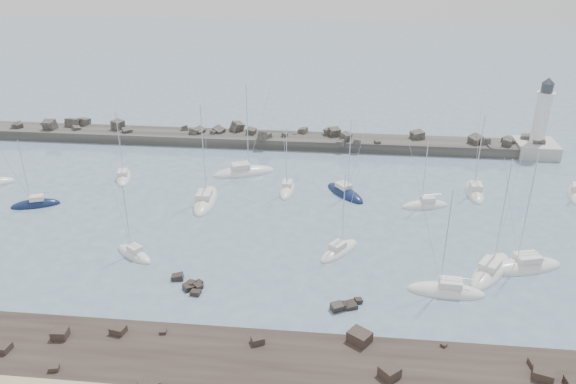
{
  "coord_description": "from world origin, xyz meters",
  "views": [
    {
      "loc": [
        12.69,
        -60.61,
        36.65
      ],
      "look_at": [
        5.06,
        12.0,
        2.47
      ],
      "focal_mm": 35.0,
      "sensor_mm": 36.0,
      "label": 1
    }
  ],
  "objects_px": {
    "sailboat_5": "(134,254)",
    "sailboat_9": "(425,206)",
    "sailboat_12": "(576,194)",
    "sailboat_11": "(522,267)",
    "sailboat_8": "(345,193)",
    "sailboat_7": "(339,251)",
    "sailboat_1": "(124,177)",
    "sailboat_13": "(446,292)",
    "lighthouse": "(537,138)",
    "sailboat_4": "(244,173)",
    "sailboat_14": "(490,271)",
    "sailboat_10": "(474,192)",
    "sailboat_6": "(287,190)",
    "sailboat_2": "(36,205)",
    "sailboat_3": "(205,201)"
  },
  "relations": [
    {
      "from": "lighthouse",
      "to": "sailboat_11",
      "type": "relative_size",
      "value": 0.92
    },
    {
      "from": "sailboat_2",
      "to": "sailboat_4",
      "type": "height_order",
      "value": "sailboat_4"
    },
    {
      "from": "sailboat_2",
      "to": "sailboat_8",
      "type": "relative_size",
      "value": 0.85
    },
    {
      "from": "sailboat_8",
      "to": "sailboat_11",
      "type": "bearing_deg",
      "value": -41.15
    },
    {
      "from": "sailboat_6",
      "to": "sailboat_5",
      "type": "bearing_deg",
      "value": -128.83
    },
    {
      "from": "sailboat_8",
      "to": "sailboat_7",
      "type": "bearing_deg",
      "value": -91.72
    },
    {
      "from": "sailboat_4",
      "to": "sailboat_7",
      "type": "height_order",
      "value": "sailboat_4"
    },
    {
      "from": "sailboat_4",
      "to": "sailboat_14",
      "type": "height_order",
      "value": "sailboat_4"
    },
    {
      "from": "sailboat_9",
      "to": "sailboat_3",
      "type": "bearing_deg",
      "value": -176.77
    },
    {
      "from": "sailboat_5",
      "to": "sailboat_6",
      "type": "xyz_separation_m",
      "value": [
        16.87,
        20.96,
        -0.01
      ]
    },
    {
      "from": "sailboat_1",
      "to": "sailboat_3",
      "type": "bearing_deg",
      "value": -25.38
    },
    {
      "from": "sailboat_3",
      "to": "sailboat_4",
      "type": "height_order",
      "value": "sailboat_4"
    },
    {
      "from": "sailboat_10",
      "to": "sailboat_11",
      "type": "xyz_separation_m",
      "value": [
        1.54,
        -21.02,
        -0.01
      ]
    },
    {
      "from": "sailboat_9",
      "to": "sailboat_13",
      "type": "xyz_separation_m",
      "value": [
        -0.16,
        -21.55,
        0.0
      ]
    },
    {
      "from": "sailboat_6",
      "to": "sailboat_1",
      "type": "bearing_deg",
      "value": 175.65
    },
    {
      "from": "sailboat_9",
      "to": "sailboat_11",
      "type": "xyz_separation_m",
      "value": [
        9.62,
        -15.55,
        0.0
      ]
    },
    {
      "from": "sailboat_2",
      "to": "sailboat_8",
      "type": "xyz_separation_m",
      "value": [
        45.0,
        8.73,
        -0.01
      ]
    },
    {
      "from": "sailboat_12",
      "to": "sailboat_10",
      "type": "bearing_deg",
      "value": -176.11
    },
    {
      "from": "sailboat_8",
      "to": "sailboat_9",
      "type": "height_order",
      "value": "sailboat_8"
    },
    {
      "from": "sailboat_5",
      "to": "sailboat_9",
      "type": "xyz_separation_m",
      "value": [
        37.47,
        17.54,
        0.01
      ]
    },
    {
      "from": "sailboat_9",
      "to": "sailboat_12",
      "type": "height_order",
      "value": "sailboat_12"
    },
    {
      "from": "sailboat_3",
      "to": "sailboat_5",
      "type": "relative_size",
      "value": 1.53
    },
    {
      "from": "sailboat_3",
      "to": "sailboat_4",
      "type": "distance_m",
      "value": 11.78
    },
    {
      "from": "sailboat_7",
      "to": "sailboat_10",
      "type": "height_order",
      "value": "sailboat_10"
    },
    {
      "from": "sailboat_8",
      "to": "sailboat_1",
      "type": "bearing_deg",
      "value": 176.17
    },
    {
      "from": "sailboat_6",
      "to": "sailboat_7",
      "type": "distance_m",
      "value": 19.46
    },
    {
      "from": "lighthouse",
      "to": "sailboat_12",
      "type": "bearing_deg",
      "value": -85.39
    },
    {
      "from": "sailboat_4",
      "to": "sailboat_8",
      "type": "distance_m",
      "value": 17.93
    },
    {
      "from": "lighthouse",
      "to": "sailboat_12",
      "type": "xyz_separation_m",
      "value": [
        1.39,
        -17.17,
        -2.93
      ]
    },
    {
      "from": "sailboat_6",
      "to": "sailboat_11",
      "type": "xyz_separation_m",
      "value": [
        30.22,
        -18.96,
        0.02
      ]
    },
    {
      "from": "sailboat_9",
      "to": "sailboat_13",
      "type": "height_order",
      "value": "sailboat_13"
    },
    {
      "from": "sailboat_1",
      "to": "sailboat_3",
      "type": "height_order",
      "value": "sailboat_3"
    },
    {
      "from": "sailboat_1",
      "to": "sailboat_5",
      "type": "relative_size",
      "value": 1.16
    },
    {
      "from": "lighthouse",
      "to": "sailboat_7",
      "type": "xyz_separation_m",
      "value": [
        -34.27,
        -37.82,
        -2.96
      ]
    },
    {
      "from": "lighthouse",
      "to": "sailboat_7",
      "type": "relative_size",
      "value": 1.3
    },
    {
      "from": "sailboat_9",
      "to": "sailboat_11",
      "type": "bearing_deg",
      "value": -58.27
    },
    {
      "from": "sailboat_12",
      "to": "sailboat_6",
      "type": "bearing_deg",
      "value": -175.98
    },
    {
      "from": "sailboat_2",
      "to": "sailboat_8",
      "type": "height_order",
      "value": "sailboat_8"
    },
    {
      "from": "sailboat_1",
      "to": "sailboat_13",
      "type": "distance_m",
      "value": 54.6
    },
    {
      "from": "sailboat_5",
      "to": "sailboat_9",
      "type": "distance_m",
      "value": 41.38
    },
    {
      "from": "sailboat_6",
      "to": "sailboat_14",
      "type": "relative_size",
      "value": 0.74
    },
    {
      "from": "sailboat_3",
      "to": "sailboat_4",
      "type": "bearing_deg",
      "value": 71.26
    },
    {
      "from": "sailboat_2",
      "to": "sailboat_4",
      "type": "relative_size",
      "value": 0.69
    },
    {
      "from": "sailboat_6",
      "to": "sailboat_10",
      "type": "relative_size",
      "value": 0.84
    },
    {
      "from": "lighthouse",
      "to": "sailboat_5",
      "type": "distance_m",
      "value": 72.49
    },
    {
      "from": "sailboat_5",
      "to": "sailboat_12",
      "type": "relative_size",
      "value": 0.78
    },
    {
      "from": "sailboat_6",
      "to": "sailboat_11",
      "type": "height_order",
      "value": "sailboat_11"
    },
    {
      "from": "sailboat_1",
      "to": "sailboat_2",
      "type": "relative_size",
      "value": 1.06
    },
    {
      "from": "sailboat_14",
      "to": "sailboat_4",
      "type": "bearing_deg",
      "value": 142.54
    },
    {
      "from": "sailboat_8",
      "to": "lighthouse",
      "type": "bearing_deg",
      "value": 31.42
    }
  ]
}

